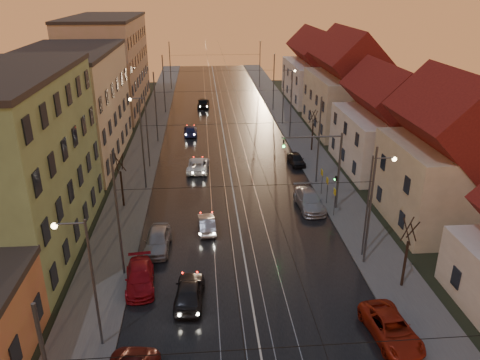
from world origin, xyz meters
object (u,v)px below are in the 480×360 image
object	(u,v)px
parked_right_0	(391,329)
parked_right_1	(309,200)
street_lamp_3	(286,91)
driving_car_1	(207,224)
street_lamp_0	(86,273)
street_lamp_2	(144,125)
traffic_light_mast	(328,162)
parked_left_3	(158,240)
driving_car_4	(203,103)
parked_right_2	(296,159)
street_lamp_1	(373,197)
driving_car_0	(189,292)
parked_left_2	(140,278)
driving_car_2	(198,165)
driving_car_3	(190,130)

from	to	relation	value
parked_right_0	parked_right_1	world-z (taller)	parked_right_1
street_lamp_3	driving_car_1	world-z (taller)	street_lamp_3
street_lamp_3	driving_car_1	bearing A→B (deg)	-110.85
street_lamp_3	street_lamp_0	bearing A→B (deg)	-112.48
parked_right_1	street_lamp_2	bearing A→B (deg)	140.95
traffic_light_mast	parked_left_3	distance (m)	16.03
driving_car_4	parked_right_2	world-z (taller)	driving_car_4
street_lamp_1	driving_car_0	bearing A→B (deg)	-161.43
driving_car_0	driving_car_4	world-z (taller)	driving_car_4
parked_left_3	street_lamp_2	bearing A→B (deg)	100.84
street_lamp_3	parked_right_0	bearing A→B (deg)	-91.95
driving_car_1	parked_left_2	xyz separation A→B (m)	(-4.60, -7.39, 0.05)
driving_car_0	parked_right_0	size ratio (longest dim) A/B	0.91
driving_car_0	parked_left_3	world-z (taller)	parked_left_3
driving_car_1	driving_car_4	bearing A→B (deg)	-94.05
street_lamp_0	parked_left_3	world-z (taller)	street_lamp_0
driving_car_0	parked_left_2	world-z (taller)	driving_car_0
driving_car_0	driving_car_4	distance (m)	51.74
street_lamp_1	driving_car_2	xyz separation A→B (m)	(-12.54, 18.57, -4.22)
traffic_light_mast	parked_left_2	bearing A→B (deg)	-145.73
street_lamp_2	parked_right_0	world-z (taller)	street_lamp_2
street_lamp_2	driving_car_3	xyz separation A→B (m)	(4.64, 11.91, -4.26)
driving_car_2	parked_left_3	distance (m)	16.55
driving_car_4	street_lamp_2	bearing A→B (deg)	79.47
driving_car_1	driving_car_3	distance (m)	27.00
parked_right_2	parked_left_3	bearing A→B (deg)	-134.06
street_lamp_0	driving_car_3	world-z (taller)	street_lamp_0
street_lamp_0	street_lamp_3	size ratio (longest dim) A/B	1.00
parked_left_2	parked_right_2	bearing A→B (deg)	49.92
driving_car_4	driving_car_1	bearing A→B (deg)	92.73
street_lamp_2	parked_right_1	bearing A→B (deg)	-36.30
parked_right_0	parked_right_1	distance (m)	17.19
driving_car_2	driving_car_3	world-z (taller)	driving_car_2
traffic_light_mast	parked_left_2	xyz separation A→B (m)	(-15.31, -10.43, -3.93)
parked_left_2	street_lamp_2	bearing A→B (deg)	88.68
street_lamp_0	driving_car_0	world-z (taller)	street_lamp_0
street_lamp_2	parked_left_2	xyz separation A→B (m)	(1.79, -22.43, -4.22)
parked_left_2	parked_left_3	distance (m)	4.81
street_lamp_0	driving_car_4	size ratio (longest dim) A/B	1.72
driving_car_3	parked_right_1	bearing A→B (deg)	113.85
street_lamp_3	driving_car_2	bearing A→B (deg)	-125.72
driving_car_2	parked_right_1	distance (m)	14.29
street_lamp_3	driving_car_4	size ratio (longest dim) A/B	1.72
parked_right_2	driving_car_3	bearing A→B (deg)	129.51
street_lamp_0	driving_car_1	world-z (taller)	street_lamp_0
street_lamp_3	driving_car_0	size ratio (longest dim) A/B	1.81
street_lamp_1	parked_right_1	xyz separation A→B (m)	(-2.47, 8.43, -4.13)
driving_car_1	driving_car_2	xyz separation A→B (m)	(-0.72, 13.61, 0.05)
driving_car_2	parked_right_2	world-z (taller)	driving_car_2
parked_left_2	parked_right_2	xyz separation A→B (m)	(14.91, 21.95, -0.03)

